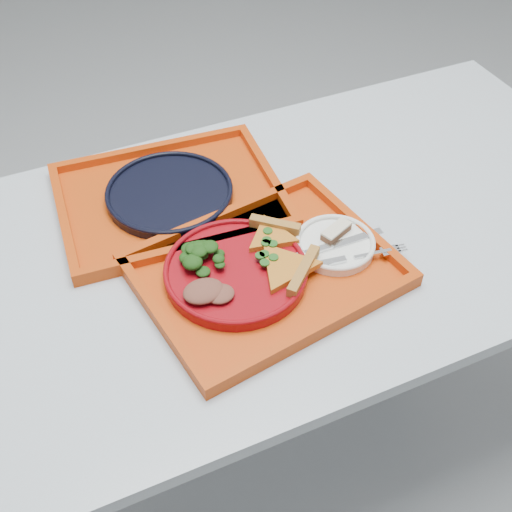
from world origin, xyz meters
The scene contains 14 objects.
ground centered at (0.00, 0.00, 0.00)m, with size 10.00×10.00×0.00m, color #95979D.
table centered at (0.00, 0.00, 0.68)m, with size 1.60×0.80×0.75m.
tray_main centered at (-0.05, -0.10, 0.76)m, with size 0.45×0.35×0.01m, color #B63809.
tray_far centered at (-0.15, 0.17, 0.76)m, with size 0.45×0.35×0.01m, color #B63809.
dinner_plate centered at (-0.11, -0.09, 0.77)m, with size 0.26×0.26×0.02m, color maroon.
side_plate centered at (0.09, -0.10, 0.77)m, with size 0.15×0.15×0.01m, color white.
navy_plate centered at (-0.15, 0.17, 0.77)m, with size 0.26×0.26×0.02m, color black.
pizza_slice_a centered at (-0.02, -0.12, 0.79)m, with size 0.14×0.12×0.02m, color gold, non-canonical shape.
pizza_slice_b centered at (-0.01, -0.04, 0.79)m, with size 0.11×0.10×0.02m, color gold, non-canonical shape.
salad_heap centered at (-0.15, -0.05, 0.80)m, with size 0.09×0.08×0.04m, color black.
meat_portion centered at (-0.18, -0.12, 0.79)m, with size 0.07×0.06×0.02m, color brown.
dessert_bar centered at (0.11, -0.08, 0.78)m, with size 0.07×0.05×0.02m.
knife centered at (0.10, -0.10, 0.78)m, with size 0.18×0.02×0.01m, color silver.
fork centered at (0.10, -0.15, 0.78)m, with size 0.18×0.02×0.01m, color silver.
Camera 1 is at (-0.40, -0.83, 1.62)m, focal length 45.00 mm.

